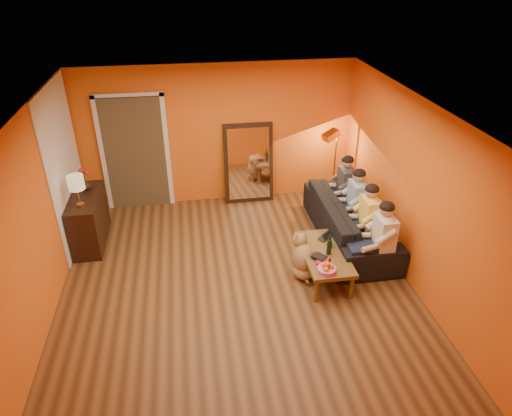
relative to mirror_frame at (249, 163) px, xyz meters
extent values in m
cube|color=brown|center=(-0.55, -2.63, -0.76)|extent=(5.00, 5.50, 0.00)
cube|color=white|center=(-0.55, -2.63, 1.84)|extent=(5.00, 5.50, 0.00)
cube|color=orange|center=(-0.55, 0.12, 0.54)|extent=(5.00, 0.00, 2.60)
cube|color=orange|center=(-3.05, -2.63, 0.54)|extent=(0.00, 5.50, 2.60)
cube|color=orange|center=(1.95, -2.63, 0.54)|extent=(0.00, 5.50, 2.60)
cube|color=white|center=(-3.04, -0.88, 0.54)|extent=(0.02, 1.90, 2.58)
cube|color=#3F2D19|center=(-2.05, 0.20, 0.29)|extent=(1.06, 0.30, 2.10)
cube|color=white|center=(-2.62, 0.08, 0.29)|extent=(0.08, 0.06, 2.20)
cube|color=white|center=(-1.48, 0.08, 0.29)|extent=(0.08, 0.06, 2.20)
cube|color=white|center=(-2.05, 0.08, 1.36)|extent=(1.22, 0.06, 0.08)
cube|color=black|center=(0.00, 0.00, 0.00)|extent=(0.92, 0.27, 1.51)
cube|color=white|center=(0.00, -0.04, 0.00)|extent=(0.78, 0.21, 1.35)
cube|color=black|center=(-2.79, -1.08, -0.34)|extent=(0.44, 1.18, 0.85)
imported|color=black|center=(1.45, -1.65, -0.41)|extent=(2.42, 0.95, 0.71)
cylinder|color=black|center=(0.79, -2.61, -0.18)|extent=(0.07, 0.07, 0.31)
imported|color=#B27F3F|center=(0.86, -2.44, -0.29)|extent=(0.12, 0.12, 0.09)
imported|color=black|center=(0.92, -2.21, -0.33)|extent=(0.39, 0.37, 0.03)
imported|color=black|center=(0.56, -2.76, -0.33)|extent=(0.28, 0.31, 0.02)
imported|color=red|center=(0.57, -2.75, -0.31)|extent=(0.24, 0.28, 0.02)
imported|color=black|center=(0.56, -2.77, -0.29)|extent=(0.25, 0.25, 0.02)
imported|color=black|center=(-2.79, -0.83, 0.18)|extent=(0.17, 0.17, 0.18)
camera|label=1|loc=(-1.11, -7.79, 3.49)|focal=32.00mm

